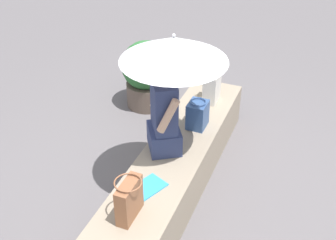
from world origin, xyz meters
TOP-DOWN VIEW (x-y plane):
  - ground_plane at (0.00, 0.00)m, footprint 14.00×14.00m
  - stone_bench at (0.00, 0.00)m, footprint 3.01×0.56m
  - person_seated at (0.08, 0.11)m, footprint 0.50×0.42m
  - parasol at (0.11, 0.03)m, footprint 0.91×0.91m
  - handbag_black at (1.07, -0.04)m, footprint 0.23×0.17m
  - tote_bag_canvas at (-0.82, 0.02)m, footprint 0.29×0.21m
  - shoulder_bag_spare at (0.54, -0.06)m, footprint 0.22×0.18m
  - magazine at (-0.47, 0.02)m, footprint 0.34×0.29m
  - planter_far at (1.44, 0.91)m, footprint 0.61×0.61m

SIDE VIEW (x-z plane):
  - ground_plane at x=0.00m, z-range 0.00..0.00m
  - stone_bench at x=0.00m, z-range 0.00..0.47m
  - planter_far at x=1.44m, z-range 0.02..0.88m
  - magazine at x=-0.47m, z-range 0.47..0.48m
  - shoulder_bag_spare at x=0.54m, z-range 0.46..0.76m
  - handbag_black at x=1.07m, z-range 0.47..0.81m
  - tote_bag_canvas at x=-0.82m, z-range 0.47..0.81m
  - person_seated at x=0.08m, z-range 0.41..1.31m
  - parasol at x=0.11m, z-range 0.91..2.04m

